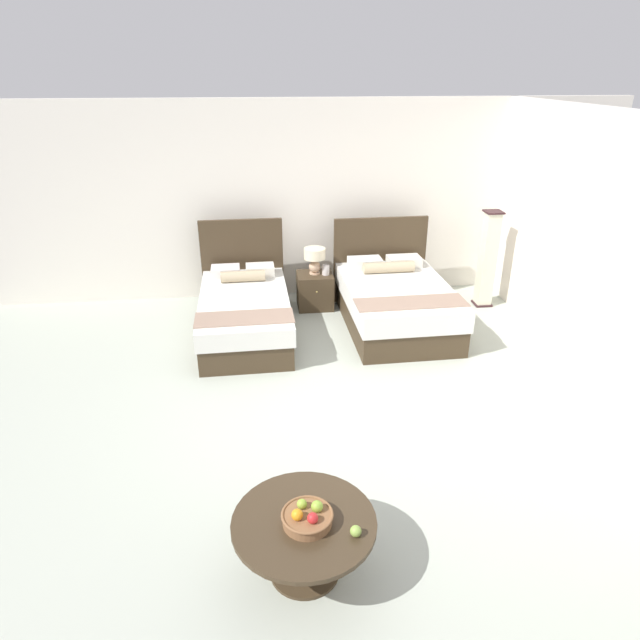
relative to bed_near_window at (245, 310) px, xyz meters
The scene contains 12 objects.
ground_plane 2.21m from the bed_near_window, 62.55° to the right, with size 9.46×10.25×0.02m, color #B0B7A8.
wall_back 2.04m from the bed_near_window, 53.96° to the left, with size 9.46×0.12×2.85m, color white.
wall_side_right 4.37m from the bed_near_window, 21.34° to the right, with size 0.12×5.85×2.85m, color white.
bed_near_window is the anchor object (origin of this frame).
bed_near_corner 2.01m from the bed_near_window, ahead, with size 1.41×2.08×1.26m.
nightstand 1.25m from the bed_near_window, 36.13° to the left, with size 0.51×0.49×0.51m.
table_lamp 1.34m from the bed_near_window, 36.87° to the left, with size 0.31×0.31×0.38m.
vase 1.38m from the bed_near_window, 30.95° to the left, with size 0.11×0.11×0.15m.
coffee_table 3.95m from the bed_near_window, 83.75° to the right, with size 0.98×0.98×0.47m.
fruit_bowl 3.98m from the bed_near_window, 83.50° to the right, with size 0.35×0.35×0.15m.
loose_apple 4.17m from the bed_near_window, 79.64° to the right, with size 0.08×0.08×0.08m.
floor_lamp_corner 3.55m from the bed_near_window, ahead, with size 0.24×0.24×1.41m.
Camera 1 is at (-0.79, -4.76, 3.22)m, focal length 30.98 mm.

